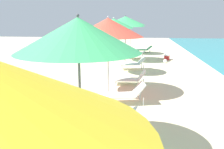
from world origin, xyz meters
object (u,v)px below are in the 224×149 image
Objects in this scene: lounger_farthest_shoreside at (143,49)px; umbrella_third at (78,35)px; lounger_fourth_inland at (123,93)px; lounger_fifth_shoreside at (133,63)px; umbrella_sixth at (125,21)px; lounger_third_shoreside at (108,116)px; umbrella_farthest at (131,23)px; umbrella_fifth at (114,23)px; lounger_fourth_shoreside at (131,78)px; beach_ball at (165,61)px; lounger_sixth_shoreside at (135,54)px; umbrella_fourth at (108,27)px; cooler_box at (167,57)px.

umbrella_third is at bearing 80.05° from lounger_farthest_shoreside.
lounger_fourth_inland reaches higher than lounger_fifth_shoreside.
lounger_fourth_inland is 0.53× the size of umbrella_sixth.
lounger_fifth_shoreside reaches higher than lounger_farthest_shoreside.
lounger_third_shoreside is 13.84m from umbrella_farthest.
umbrella_fifth is at bearing -92.60° from lounger_fourth_inland.
lounger_fourth_shoreside reaches higher than beach_ball.
lounger_fourth_inland is at bearing 92.12° from lounger_sixth_shoreside.
beach_ball is at bearing -143.11° from lounger_fifth_shoreside.
umbrella_fourth reaches higher than lounger_farthest_shoreside.
beach_ball is (2.54, -0.61, -2.45)m from umbrella_sixth.
lounger_fourth_inland is 1.06× the size of lounger_fifth_shoreside.
umbrella_fifth is at bearing -68.05° from lounger_fourth_shoreside.
lounger_fifth_shoreside is at bearing -130.77° from beach_ball.
umbrella_fifth reaches higher than beach_ball.
beach_ball is at bearing -111.31° from lounger_fourth_shoreside.
lounger_sixth_shoreside is at bearing 79.00° from umbrella_fifth.
umbrella_third reaches higher than lounger_fourth_inland.
umbrella_fifth is at bearing 37.58° from lounger_fifth_shoreside.
beach_ball is at bearing -99.89° from cooler_box.
umbrella_fifth is 2.56m from lounger_fifth_shoreside.
lounger_fifth_shoreside reaches higher than beach_ball.
umbrella_third is 1.87× the size of lounger_fifth_shoreside.
umbrella_fourth is at bearing -87.01° from umbrella_fifth.
umbrella_sixth reaches higher than lounger_fourth_shoreside.
umbrella_fifth is (-0.18, 3.39, 0.09)m from umbrella_fourth.
lounger_farthest_shoreside is (0.57, 10.36, 0.01)m from lounger_fourth_shoreside.
umbrella_fourth is 1.01× the size of umbrella_farthest.
lounger_fourth_shoreside is at bearing -107.45° from cooler_box.
lounger_fifth_shoreside is 0.50× the size of umbrella_sixth.
beach_ball is at bearing -13.42° from umbrella_sixth.
umbrella_farthest reaches higher than cooler_box.
umbrella_third is at bearing 64.97° from lounger_fourth_inland.
umbrella_third reaches higher than cooler_box.
lounger_farthest_shoreside is at bearing -96.71° from lounger_sixth_shoreside.
lounger_fifth_shoreside reaches higher than lounger_fourth_shoreside.
lounger_farthest_shoreside reaches higher than lounger_sixth_shoreside.
beach_ball is (2.29, 9.69, -0.15)m from lounger_third_shoreside.
lounger_fourth_shoreside is at bearing 58.68° from umbrella_fourth.
umbrella_sixth is (0.32, 3.94, 0.11)m from umbrella_fifth.
umbrella_fifth is at bearing -123.33° from cooler_box.
umbrella_fifth is at bearing -130.55° from beach_ball.
umbrella_third is at bearing 79.77° from lounger_fourth_shoreside.
umbrella_third is 12.60m from lounger_sixth_shoreside.
umbrella_sixth is at bearing 89.26° from umbrella_third.
umbrella_sixth is at bearing 88.89° from umbrella_fourth.
lounger_fifth_shoreside is at bearing 92.53° from lounger_sixth_shoreside.
lounger_fourth_inland is 0.57× the size of umbrella_farthest.
lounger_fourth_shoreside is at bearing 78.08° from lounger_fifth_shoreside.
lounger_sixth_shoreside is at bearing -80.24° from umbrella_farthest.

